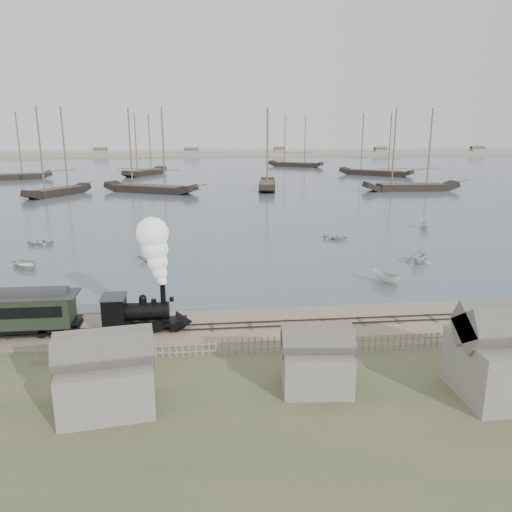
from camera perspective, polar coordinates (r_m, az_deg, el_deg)
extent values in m
plane|color=gray|center=(41.67, 0.45, -6.89)|extent=(600.00, 600.00, 0.00)
cube|color=#475766|center=(209.16, -4.98, 10.21)|extent=(600.00, 336.00, 0.06)
cube|color=#3A291F|center=(39.33, 0.87, -8.07)|extent=(120.00, 0.08, 0.12)
cube|color=#3A291F|center=(40.25, 0.70, -7.53)|extent=(120.00, 0.08, 0.12)
cube|color=#3D3027|center=(39.82, 0.78, -7.89)|extent=(120.00, 1.80, 0.06)
cube|color=tan|center=(289.00, -5.35, 11.34)|extent=(500.00, 20.00, 1.80)
cube|color=black|center=(39.59, -12.40, -7.40)|extent=(6.13, 1.80, 0.23)
cylinder|color=black|center=(39.32, -13.00, -6.18)|extent=(3.79, 1.35, 1.35)
cube|color=black|center=(39.55, -15.88, -5.97)|extent=(1.62, 1.98, 2.07)
cube|color=#323235|center=(39.20, -15.99, -4.49)|extent=(1.80, 2.16, 0.11)
cylinder|color=black|center=(38.73, -10.58, -4.46)|extent=(0.40, 0.40, 1.44)
sphere|color=black|center=(38.94, -12.82, -4.73)|extent=(0.58, 0.58, 0.58)
cone|color=black|center=(39.40, -8.19, -7.45)|extent=(1.26, 1.80, 1.80)
cube|color=black|center=(38.79, -9.62, -4.88)|extent=(0.32, 0.32, 0.32)
imported|color=silver|center=(44.06, -24.10, -6.50)|extent=(3.22, 3.97, 0.73)
imported|color=silver|center=(61.02, -24.88, -0.85)|extent=(5.02, 4.95, 0.85)
imported|color=silver|center=(59.34, -12.16, 0.08)|extent=(2.44, 2.80, 1.44)
imported|color=silver|center=(51.18, 14.56, -2.45)|extent=(3.46, 2.89, 1.28)
imported|color=silver|center=(70.55, 9.09, 2.18)|extent=(3.75, 4.16, 0.71)
imported|color=silver|center=(60.28, 18.18, 0.04)|extent=(4.36, 4.34, 1.74)
imported|color=silver|center=(81.73, 18.68, 3.48)|extent=(3.51, 1.68, 1.31)
imported|color=silver|center=(72.40, -23.52, 1.47)|extent=(2.65, 3.60, 0.72)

